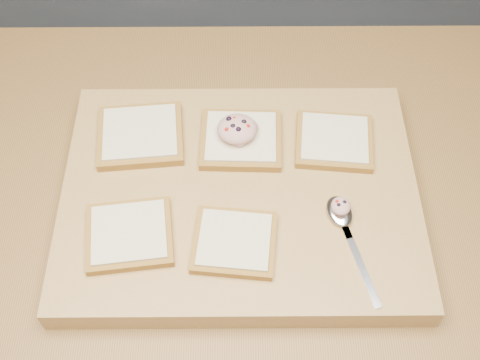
% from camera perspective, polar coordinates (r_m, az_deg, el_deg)
% --- Properties ---
extents(island_counter, '(2.00, 0.80, 0.90)m').
position_cam_1_polar(island_counter, '(1.34, 5.28, -12.24)').
color(island_counter, slate).
rests_on(island_counter, ground).
extents(cutting_board, '(0.53, 0.41, 0.04)m').
position_cam_1_polar(cutting_board, '(0.92, -0.00, -1.50)').
color(cutting_board, tan).
rests_on(cutting_board, island_counter).
extents(bread_far_left, '(0.14, 0.13, 0.02)m').
position_cam_1_polar(bread_far_left, '(0.96, -9.42, 4.24)').
color(bread_far_left, olive).
rests_on(bread_far_left, cutting_board).
extents(bread_far_center, '(0.13, 0.12, 0.02)m').
position_cam_1_polar(bread_far_center, '(0.94, 0.09, 3.89)').
color(bread_far_center, olive).
rests_on(bread_far_center, cutting_board).
extents(bread_far_right, '(0.13, 0.12, 0.02)m').
position_cam_1_polar(bread_far_right, '(0.95, 8.92, 3.72)').
color(bread_far_right, olive).
rests_on(bread_far_right, cutting_board).
extents(bread_near_left, '(0.13, 0.12, 0.02)m').
position_cam_1_polar(bread_near_left, '(0.86, -10.45, -5.08)').
color(bread_near_left, olive).
rests_on(bread_near_left, cutting_board).
extents(bread_near_center, '(0.12, 0.12, 0.02)m').
position_cam_1_polar(bread_near_center, '(0.84, -0.53, -5.87)').
color(bread_near_center, olive).
rests_on(bread_near_center, cutting_board).
extents(tuna_salad_dollop, '(0.06, 0.06, 0.03)m').
position_cam_1_polar(tuna_salad_dollop, '(0.93, -0.28, 4.87)').
color(tuna_salad_dollop, tan).
rests_on(tuna_salad_dollop, bread_far_center).
extents(spoon, '(0.07, 0.18, 0.01)m').
position_cam_1_polar(spoon, '(0.88, 9.69, -3.67)').
color(spoon, silver).
rests_on(spoon, cutting_board).
extents(spoon_salad, '(0.03, 0.03, 0.02)m').
position_cam_1_polar(spoon_salad, '(0.87, 9.53, -2.45)').
color(spoon_salad, tan).
rests_on(spoon_salad, spoon).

